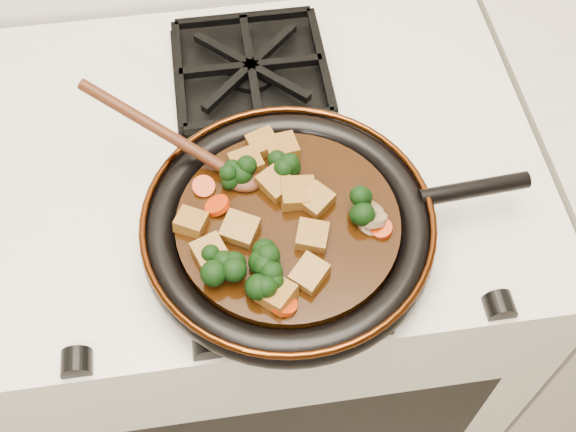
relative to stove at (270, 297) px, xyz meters
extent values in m
cube|color=silver|center=(0.00, 0.00, 0.00)|extent=(0.76, 0.60, 0.90)
cylinder|color=black|center=(0.01, -0.16, 0.48)|extent=(0.33, 0.33, 0.01)
torus|color=black|center=(0.01, -0.16, 0.49)|extent=(0.36, 0.36, 0.04)
torus|color=#431D09|center=(0.01, -0.16, 0.51)|extent=(0.36, 0.36, 0.01)
cylinder|color=black|center=(0.25, -0.14, 0.51)|extent=(0.14, 0.03, 0.02)
cylinder|color=black|center=(0.01, -0.16, 0.50)|extent=(0.27, 0.27, 0.02)
cube|color=brown|center=(-0.03, -0.07, 0.52)|extent=(0.05, 0.04, 0.02)
cube|color=brown|center=(0.03, -0.13, 0.52)|extent=(0.04, 0.04, 0.03)
cube|color=brown|center=(0.00, -0.11, 0.52)|extent=(0.05, 0.05, 0.03)
cube|color=brown|center=(-0.05, -0.17, 0.52)|extent=(0.05, 0.05, 0.03)
cube|color=brown|center=(-0.08, -0.20, 0.52)|extent=(0.05, 0.05, 0.03)
cube|color=brown|center=(0.03, -0.24, 0.52)|extent=(0.05, 0.05, 0.03)
cube|color=brown|center=(0.04, -0.19, 0.52)|extent=(0.05, 0.05, 0.02)
cube|color=brown|center=(0.02, -0.05, 0.52)|extent=(0.04, 0.04, 0.02)
cube|color=brown|center=(-0.10, -0.15, 0.52)|extent=(0.05, 0.04, 0.02)
cube|color=brown|center=(0.00, -0.04, 0.52)|extent=(0.04, 0.04, 0.02)
cube|color=brown|center=(0.05, -0.14, 0.52)|extent=(0.05, 0.05, 0.02)
cube|color=brown|center=(-0.02, -0.26, 0.52)|extent=(0.05, 0.05, 0.03)
cylinder|color=#B62805|center=(-0.07, -0.13, 0.51)|extent=(0.03, 0.03, 0.02)
cylinder|color=#B62805|center=(-0.08, -0.10, 0.51)|extent=(0.03, 0.03, 0.02)
cylinder|color=#B62805|center=(-0.01, -0.27, 0.51)|extent=(0.03, 0.03, 0.02)
cylinder|color=#B62805|center=(0.12, -0.19, 0.51)|extent=(0.03, 0.03, 0.01)
cylinder|color=#B62805|center=(0.02, -0.08, 0.51)|extent=(0.03, 0.03, 0.02)
cylinder|color=#B62805|center=(-0.02, -0.25, 0.51)|extent=(0.03, 0.03, 0.02)
cylinder|color=#7E6448|center=(0.11, -0.16, 0.52)|extent=(0.04, 0.04, 0.03)
cylinder|color=#7E6448|center=(0.11, -0.17, 0.52)|extent=(0.04, 0.04, 0.03)
cylinder|color=#7E6448|center=(-0.02, -0.25, 0.52)|extent=(0.03, 0.04, 0.03)
cylinder|color=#7E6448|center=(0.11, -0.18, 0.52)|extent=(0.04, 0.04, 0.03)
cylinder|color=#7E6448|center=(-0.01, -0.25, 0.52)|extent=(0.04, 0.05, 0.03)
ellipsoid|color=#3F1C0D|center=(-0.04, -0.09, 0.51)|extent=(0.07, 0.06, 0.02)
cylinder|color=#3F1C0D|center=(-0.13, -0.03, 0.55)|extent=(0.02, 0.02, 0.23)
camera|label=1|loc=(-0.05, -0.62, 1.24)|focal=45.00mm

